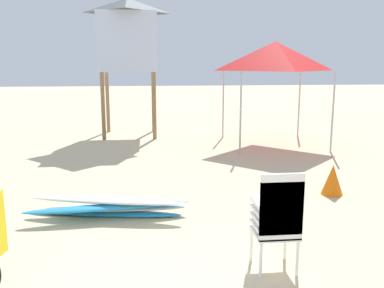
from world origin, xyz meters
TOP-DOWN VIEW (x-y plane):
  - stacked_plastic_chairs at (2.13, 1.32)m, footprint 0.48×0.48m
  - surfboard_pile at (0.08, 3.27)m, footprint 2.54×0.87m
  - popup_canopy at (4.33, 8.74)m, footprint 2.53×2.53m
  - lifeguard_tower at (0.15, 10.75)m, footprint 1.98×1.98m
  - traffic_cone_far at (4.02, 3.99)m, footprint 0.39×0.39m

SIDE VIEW (x-z plane):
  - surfboard_pile at x=0.08m, z-range 0.01..0.33m
  - traffic_cone_far at x=4.02m, z-range 0.00..0.55m
  - stacked_plastic_chairs at x=2.13m, z-range 0.10..1.30m
  - popup_canopy at x=4.33m, z-range 1.06..4.00m
  - lifeguard_tower at x=0.15m, z-range 1.04..5.36m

